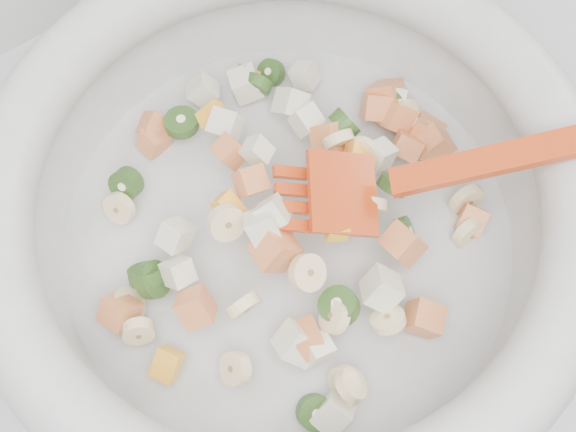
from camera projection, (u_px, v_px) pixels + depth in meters
counter at (393, 285)px, 1.02m from camera, size 2.00×0.60×0.90m
mixing_bowl at (289, 206)px, 0.50m from camera, size 0.44×0.43×0.15m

